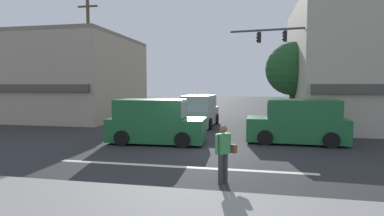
# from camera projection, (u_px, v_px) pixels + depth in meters

# --- Properties ---
(ground_plane) EXTENTS (120.00, 120.00, 0.00)m
(ground_plane) POSITION_uv_depth(u_px,v_px,m) (198.00, 146.00, 13.68)
(ground_plane) COLOR #2B2B2D
(lane_marking_stripe) EXTENTS (9.00, 0.24, 0.01)m
(lane_marking_stripe) POSITION_uv_depth(u_px,v_px,m) (180.00, 167.00, 10.25)
(lane_marking_stripe) COLOR silver
(lane_marking_stripe) RESTS_ON ground
(building_left_block) EXTENTS (10.64, 10.37, 6.77)m
(building_left_block) POSITION_uv_depth(u_px,v_px,m) (67.00, 78.00, 25.46)
(building_left_block) COLOR tan
(building_left_block) RESTS_ON ground
(street_tree) EXTENTS (3.56, 3.56, 5.67)m
(street_tree) POSITION_uv_depth(u_px,v_px,m) (292.00, 69.00, 20.04)
(street_tree) COLOR #4C3823
(street_tree) RESTS_ON ground
(utility_pole_near_left) EXTENTS (1.40, 0.22, 8.48)m
(utility_pole_near_left) POSITION_uv_depth(u_px,v_px,m) (89.00, 62.00, 20.41)
(utility_pole_near_left) COLOR brown
(utility_pole_near_left) RESTS_ON ground
(traffic_light_mast) EXTENTS (4.86, 0.73, 6.20)m
(traffic_light_mast) POSITION_uv_depth(u_px,v_px,m) (298.00, 60.00, 16.75)
(traffic_light_mast) COLOR #47474C
(traffic_light_mast) RESTS_ON ground
(van_waiting_far) EXTENTS (4.65, 2.14, 2.11)m
(van_waiting_far) POSITION_uv_depth(u_px,v_px,m) (155.00, 122.00, 14.41)
(van_waiting_far) COLOR #1E6033
(van_waiting_far) RESTS_ON ground
(van_parked_curbside) EXTENTS (4.66, 2.16, 2.11)m
(van_parked_curbside) POSITION_uv_depth(u_px,v_px,m) (298.00, 122.00, 14.39)
(van_parked_curbside) COLOR #1E6033
(van_parked_curbside) RESTS_ON ground
(van_crossing_rightbound) EXTENTS (2.18, 4.67, 2.11)m
(van_crossing_rightbound) POSITION_uv_depth(u_px,v_px,m) (200.00, 111.00, 20.29)
(van_crossing_rightbound) COLOR #999EA3
(van_crossing_rightbound) RESTS_ON ground
(pedestrian_foreground_with_bag) EXTENTS (0.60, 0.56, 1.67)m
(pedestrian_foreground_with_bag) POSITION_uv_depth(u_px,v_px,m) (224.00, 150.00, 8.50)
(pedestrian_foreground_with_bag) COLOR #333338
(pedestrian_foreground_with_bag) RESTS_ON ground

